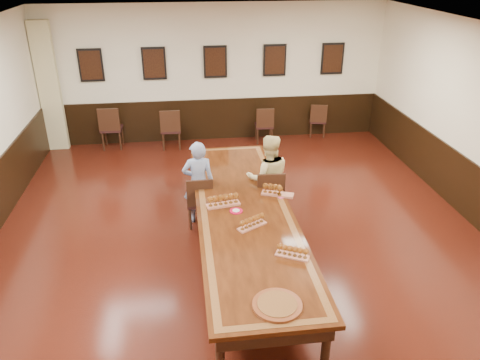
{
  "coord_description": "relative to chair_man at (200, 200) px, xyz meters",
  "views": [
    {
      "loc": [
        -0.84,
        -5.95,
        4.17
      ],
      "look_at": [
        0.0,
        0.5,
        1.0
      ],
      "focal_mm": 35.0,
      "sensor_mm": 36.0,
      "label": 1
    }
  ],
  "objects": [
    {
      "name": "floor",
      "position": [
        0.62,
        -0.95,
        -0.47
      ],
      "size": [
        8.0,
        10.0,
        0.02
      ],
      "primitive_type": "cube",
      "color": "black",
      "rests_on": "ground"
    },
    {
      "name": "ceiling",
      "position": [
        0.62,
        -0.95,
        2.75
      ],
      "size": [
        8.0,
        10.0,
        0.02
      ],
      "primitive_type": "cube",
      "color": "white",
      "rests_on": "floor"
    },
    {
      "name": "wall_back",
      "position": [
        0.62,
        4.06,
        1.14
      ],
      "size": [
        8.0,
        0.02,
        3.2
      ],
      "primitive_type": "cube",
      "color": "#F0ECC9",
      "rests_on": "floor"
    },
    {
      "name": "chair_man",
      "position": [
        0.0,
        0.0,
        0.0
      ],
      "size": [
        0.44,
        0.48,
        0.91
      ],
      "primitive_type": null,
      "rotation": [
        0.0,
        0.0,
        3.16
      ],
      "color": "black",
      "rests_on": "floor"
    },
    {
      "name": "chair_woman",
      "position": [
        1.17,
        -0.04,
        0.03
      ],
      "size": [
        0.47,
        0.51,
        0.97
      ],
      "primitive_type": null,
      "rotation": [
        0.0,
        0.0,
        3.11
      ],
      "color": "black",
      "rests_on": "floor"
    },
    {
      "name": "spare_chair_a",
      "position": [
        -1.86,
        3.75,
        0.05
      ],
      "size": [
        0.49,
        0.53,
        1.02
      ],
      "primitive_type": null,
      "rotation": [
        0.0,
        0.0,
        3.11
      ],
      "color": "black",
      "rests_on": "floor"
    },
    {
      "name": "spare_chair_b",
      "position": [
        -0.49,
        3.56,
        0.03
      ],
      "size": [
        0.46,
        0.5,
        0.97
      ],
      "primitive_type": null,
      "rotation": [
        0.0,
        0.0,
        3.16
      ],
      "color": "black",
      "rests_on": "floor"
    },
    {
      "name": "spare_chair_c",
      "position": [
        1.74,
        3.66,
        -0.01
      ],
      "size": [
        0.44,
        0.48,
        0.89
      ],
      "primitive_type": null,
      "rotation": [
        0.0,
        0.0,
        3.09
      ],
      "color": "black",
      "rests_on": "floor"
    },
    {
      "name": "spare_chair_d",
      "position": [
        3.15,
        3.9,
        -0.03
      ],
      "size": [
        0.49,
        0.51,
        0.85
      ],
      "primitive_type": null,
      "rotation": [
        0.0,
        0.0,
        2.91
      ],
      "color": "black",
      "rests_on": "floor"
    },
    {
      "name": "person_man",
      "position": [
        -0.0,
        0.1,
        0.27
      ],
      "size": [
        0.54,
        0.36,
        1.45
      ],
      "primitive_type": "imported",
      "rotation": [
        0.0,
        0.0,
        3.16
      ],
      "color": "#4363A8",
      "rests_on": "floor"
    },
    {
      "name": "person_woman",
      "position": [
        1.17,
        0.06,
        0.3
      ],
      "size": [
        0.77,
        0.61,
        1.52
      ],
      "primitive_type": "imported",
      "rotation": [
        0.0,
        0.0,
        3.11
      ],
      "color": "#F9E69B",
      "rests_on": "floor"
    },
    {
      "name": "pink_phone",
      "position": [
        1.22,
        -0.61,
        0.3
      ],
      "size": [
        0.12,
        0.16,
        0.01
      ],
      "primitive_type": "cube",
      "rotation": [
        0.0,
        0.0,
        0.32
      ],
      "color": "#D54780",
      "rests_on": "conference_table"
    },
    {
      "name": "curtain",
      "position": [
        -3.13,
        3.87,
        0.99
      ],
      "size": [
        0.45,
        0.18,
        2.9
      ],
      "primitive_type": "cube",
      "color": "beige",
      "rests_on": "floor"
    },
    {
      "name": "wainscoting",
      "position": [
        0.62,
        -0.95,
        0.04
      ],
      "size": [
        8.0,
        10.0,
        1.0
      ],
      "color": "black",
      "rests_on": "floor"
    },
    {
      "name": "conference_table",
      "position": [
        0.62,
        -0.95,
        0.16
      ],
      "size": [
        1.4,
        5.0,
        0.76
      ],
      "color": "black",
      "rests_on": "floor"
    },
    {
      "name": "posters",
      "position": [
        0.62,
        3.99,
        1.44
      ],
      "size": [
        6.14,
        0.04,
        0.74
      ],
      "color": "black",
      "rests_on": "wall_back"
    },
    {
      "name": "flight_a",
      "position": [
        0.33,
        -0.78,
        0.38
      ],
      "size": [
        0.52,
        0.24,
        0.19
      ],
      "color": "#AE6349",
      "rests_on": "conference_table"
    },
    {
      "name": "flight_b",
      "position": [
        1.17,
        -0.55,
        0.38
      ],
      "size": [
        0.52,
        0.32,
        0.19
      ],
      "color": "#AE6349",
      "rests_on": "conference_table"
    },
    {
      "name": "flight_c",
      "position": [
        0.66,
        -1.44,
        0.37
      ],
      "size": [
        0.44,
        0.34,
        0.16
      ],
      "color": "#AE6349",
      "rests_on": "conference_table"
    },
    {
      "name": "flight_d",
      "position": [
        1.05,
        -2.2,
        0.37
      ],
      "size": [
        0.43,
        0.31,
        0.16
      ],
      "color": "#AE6349",
      "rests_on": "conference_table"
    },
    {
      "name": "red_plate_grp",
      "position": [
        0.5,
        -0.98,
        0.3
      ],
      "size": [
        0.19,
        0.19,
        0.03
      ],
      "color": "#BF0C31",
      "rests_on": "conference_table"
    },
    {
      "name": "carved_platter",
      "position": [
        0.69,
        -3.07,
        0.31
      ],
      "size": [
        0.61,
        0.61,
        0.04
      ],
      "color": "#5C2612",
      "rests_on": "conference_table"
    }
  ]
}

